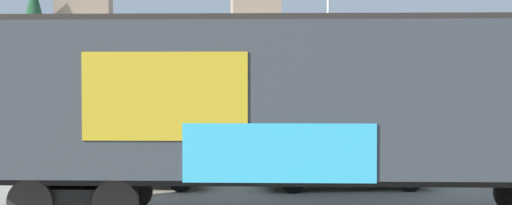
{
  "coord_description": "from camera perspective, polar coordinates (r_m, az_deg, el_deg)",
  "views": [
    {
      "loc": [
        -1.83,
        -13.48,
        2.79
      ],
      "look_at": [
        -1.79,
        1.91,
        2.36
      ],
      "focal_mm": 46.16,
      "sensor_mm": 36.0,
      "label": 1
    }
  ],
  "objects": [
    {
      "name": "parked_car_tan",
      "position": [
        18.24,
        -11.21,
        -4.45
      ],
      "size": [
        4.44,
        1.93,
        1.8
      ],
      "color": "#9E8966",
      "rests_on": "ground_plane"
    },
    {
      "name": "freight_car",
      "position": [
        13.55,
        5.82,
        -0.02
      ],
      "size": [
        14.08,
        3.23,
        4.23
      ],
      "color": "#33383D",
      "rests_on": "ground_plane"
    },
    {
      "name": "hillside",
      "position": [
        71.64,
        1.35,
        2.67
      ],
      "size": [
        148.14,
        40.94,
        12.4
      ],
      "color": "silver",
      "rests_on": "ground_plane"
    },
    {
      "name": "parked_car_green",
      "position": [
        18.06,
        7.41,
        -4.67
      ],
      "size": [
        4.64,
        2.33,
        1.63
      ],
      "color": "#1E5933",
      "rests_on": "ground_plane"
    },
    {
      "name": "flagpole",
      "position": [
        25.45,
        6.53,
        7.42
      ],
      "size": [
        1.24,
        0.53,
        8.81
      ],
      "color": "silver",
      "rests_on": "ground_plane"
    }
  ]
}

